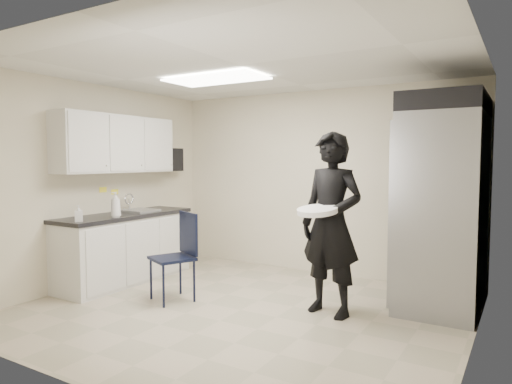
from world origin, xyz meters
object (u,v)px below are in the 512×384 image
Objects in this scene: lower_counter at (126,249)px; man_tuxedo at (331,224)px; commercial_fridge at (444,212)px; folding_chair at (172,258)px.

man_tuxedo is at bearing 3.66° from lower_counter.
man_tuxedo is (-0.95, -0.89, -0.10)m from commercial_fridge.
commercial_fridge is 2.14× the size of folding_chair.
commercial_fridge is 1.10× the size of man_tuxedo.
commercial_fridge is 1.31m from man_tuxedo.
folding_chair is (-2.68, -1.40, -0.56)m from commercial_fridge.
commercial_fridge is (3.78, 1.07, 0.62)m from lower_counter.
folding_chair is 1.86m from man_tuxedo.
commercial_fridge is 3.08m from folding_chair.
lower_counter is 0.90× the size of commercial_fridge.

